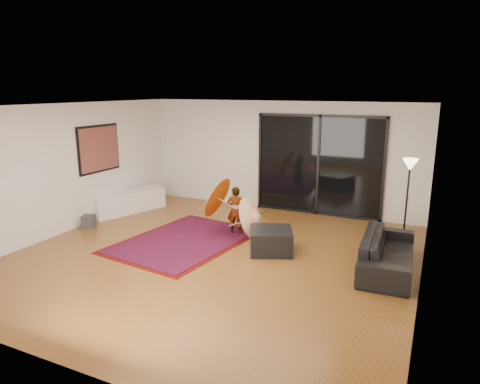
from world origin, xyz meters
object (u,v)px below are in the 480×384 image
Objects in this scene: ottoman at (271,241)px; child at (236,210)px; sofa at (388,252)px; media_console at (129,202)px.

child is (-1.04, 0.64, 0.29)m from ottoman.
sofa is 3.16m from child.
sofa reaches higher than ottoman.
media_console is 4.25m from ottoman.
media_console is 0.90× the size of sofa.
child reaches higher than media_console.
child is (3.09, -0.34, 0.25)m from media_console.
ottoman is at bearing 5.72° from media_console.
media_console is at bearing 166.60° from ottoman.
sofa reaches higher than media_console.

